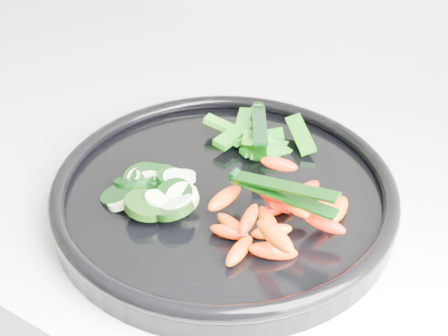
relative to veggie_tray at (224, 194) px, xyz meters
The scene contains 7 objects.
counter 0.66m from the veggie_tray, 169.77° to the left, with size 2.02×0.62×0.93m.
veggie_tray is the anchor object (origin of this frame).
cucumber_pile 0.07m from the veggie_tray, 144.04° to the right, with size 0.13×0.12×0.04m.
carrot_pile 0.08m from the veggie_tray, 15.52° to the right, with size 0.14×0.16×0.05m.
pepper_pile 0.10m from the veggie_tray, 99.04° to the left, with size 0.14×0.10×0.04m.
tong_carrot 0.10m from the veggie_tray, 16.31° to the right, with size 0.11×0.02×0.02m.
tong_pepper 0.10m from the veggie_tray, 97.19° to the left, with size 0.07×0.10×0.02m.
Camera 1 is at (0.73, 1.17, 1.38)m, focal length 50.00 mm.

